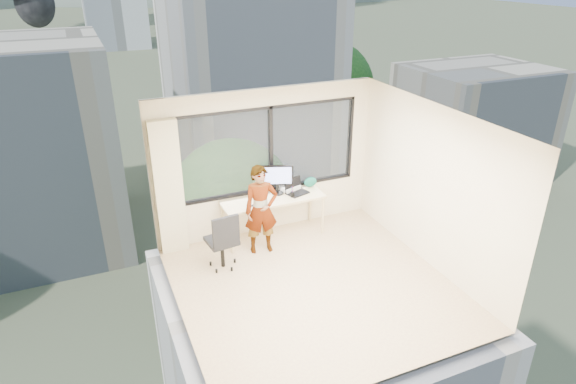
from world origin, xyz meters
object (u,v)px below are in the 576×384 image
handbag (310,182)px  game_console (289,188)px  desk (273,217)px  monitor (278,179)px  chair (221,239)px  laptop (298,187)px  person (261,210)px

handbag → game_console: bearing=-179.1°
desk → monitor: (0.14, 0.14, 0.65)m
desk → handbag: handbag is taller
monitor → chair: bearing=-129.1°
desk → laptop: bearing=0.5°
desk → handbag: (0.80, 0.18, 0.47)m
monitor → game_console: monitor is taller
desk → person: bearing=-134.0°
desk → person: person is taller
game_console → handbag: (0.41, -0.03, 0.05)m
chair → laptop: chair is taller
monitor → laptop: monitor is taller
game_console → handbag: handbag is taller
laptop → handbag: bearing=10.2°
laptop → person: bearing=-173.0°
person → handbag: (1.16, 0.55, 0.08)m
game_console → chair: bearing=-170.1°
person → laptop: (0.83, 0.38, 0.10)m
chair → laptop: size_ratio=2.60×
monitor → laptop: 0.38m
desk → chair: (-1.11, -0.59, 0.13)m
monitor → laptop: bearing=-2.4°
person → monitor: 0.76m
game_console → laptop: size_ratio=0.86×
person → chair: bearing=-157.4°
laptop → handbag: 0.37m
chair → person: person is taller
desk → handbag: 0.94m
person → game_console: 0.95m
chair → game_console: bearing=21.0°
handbag → monitor: bearing=-171.8°
desk → laptop: (0.47, 0.00, 0.49)m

